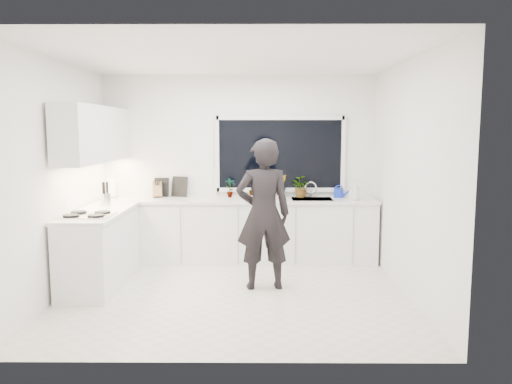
{
  "coord_description": "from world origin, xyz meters",
  "views": [
    {
      "loc": [
        0.3,
        -5.65,
        1.91
      ],
      "look_at": [
        0.25,
        0.4,
        1.15
      ],
      "focal_mm": 35.0,
      "sensor_mm": 36.0,
      "label": 1
    }
  ],
  "objects": [
    {
      "name": "upper_cabinets",
      "position": [
        -1.79,
        0.7,
        1.85
      ],
      "size": [
        0.34,
        2.1,
        0.7
      ],
      "primitive_type": "cube",
      "color": "white",
      "rests_on": "wall_left"
    },
    {
      "name": "pizza_tray",
      "position": [
        0.37,
        1.42,
        0.94
      ],
      "size": [
        0.48,
        0.37,
        0.03
      ],
      "primitive_type": "cube",
      "rotation": [
        0.0,
        0.0,
        0.07
      ],
      "color": "silver",
      "rests_on": "countertop_back"
    },
    {
      "name": "picture_frame_small",
      "position": [
        -0.89,
        1.69,
        1.07
      ],
      "size": [
        0.24,
        0.11,
        0.3
      ],
      "primitive_type": "cube",
      "rotation": [
        0.0,
        0.0,
        -0.35
      ],
      "color": "black",
      "rests_on": "countertop_back"
    },
    {
      "name": "utensil_crock",
      "position": [
        -1.72,
        0.8,
        1.0
      ],
      "size": [
        0.14,
        0.14,
        0.16
      ],
      "primitive_type": "cylinder",
      "rotation": [
        0.0,
        0.0,
        -0.05
      ],
      "color": "#AFAFB4",
      "rests_on": "countertop_left"
    },
    {
      "name": "wall_back",
      "position": [
        0.0,
        1.76,
        1.35
      ],
      "size": [
        4.0,
        0.02,
        2.7
      ],
      "primitive_type": "cube",
      "color": "white",
      "rests_on": "ground"
    },
    {
      "name": "person",
      "position": [
        0.34,
        0.22,
        0.9
      ],
      "size": [
        0.71,
        0.51,
        1.81
      ],
      "primitive_type": "imported",
      "rotation": [
        0.0,
        0.0,
        3.27
      ],
      "color": "black",
      "rests_on": "floor"
    },
    {
      "name": "pizza",
      "position": [
        0.37,
        1.42,
        0.95
      ],
      "size": [
        0.44,
        0.33,
        0.01
      ],
      "primitive_type": "cube",
      "rotation": [
        0.0,
        0.0,
        0.07
      ],
      "color": "#B93D18",
      "rests_on": "pizza_tray"
    },
    {
      "name": "stovetop",
      "position": [
        -1.69,
        -0.0,
        0.94
      ],
      "size": [
        0.56,
        0.48,
        0.03
      ],
      "primitive_type": "cube",
      "color": "black",
      "rests_on": "countertop_left"
    },
    {
      "name": "countertop_left",
      "position": [
        -1.67,
        0.35,
        0.9
      ],
      "size": [
        0.62,
        1.6,
        0.04
      ],
      "primitive_type": "cube",
      "color": "silver",
      "rests_on": "base_cabinets_left"
    },
    {
      "name": "faucet",
      "position": [
        1.05,
        1.65,
        1.03
      ],
      "size": [
        0.03,
        0.03,
        0.22
      ],
      "primitive_type": "cylinder",
      "color": "silver",
      "rests_on": "countertop_back"
    },
    {
      "name": "window",
      "position": [
        0.6,
        1.73,
        1.55
      ],
      "size": [
        1.8,
        0.02,
        1.0
      ],
      "primitive_type": "cube",
      "color": "black",
      "rests_on": "wall_back"
    },
    {
      "name": "picture_frame_large",
      "position": [
        -1.16,
        1.69,
        1.06
      ],
      "size": [
        0.22,
        0.04,
        0.28
      ],
      "primitive_type": "cube",
      "rotation": [
        0.0,
        0.0,
        -0.08
      ],
      "color": "black",
      "rests_on": "countertop_back"
    },
    {
      "name": "paper_towel_roll",
      "position": [
        -1.85,
        1.55,
        1.05
      ],
      "size": [
        0.13,
        0.13,
        0.26
      ],
      "primitive_type": "cylinder",
      "rotation": [
        0.0,
        0.0,
        0.23
      ],
      "color": "white",
      "rests_on": "countertop_back"
    },
    {
      "name": "sink",
      "position": [
        1.05,
        1.45,
        0.87
      ],
      "size": [
        0.58,
        0.42,
        0.14
      ],
      "primitive_type": "cube",
      "color": "silver",
      "rests_on": "countertop_back"
    },
    {
      "name": "base_cabinets_left",
      "position": [
        -1.67,
        0.35,
        0.44
      ],
      "size": [
        0.58,
        1.6,
        0.88
      ],
      "primitive_type": "cube",
      "color": "white",
      "rests_on": "floor"
    },
    {
      "name": "wall_right",
      "position": [
        2.01,
        0.0,
        1.35
      ],
      "size": [
        0.02,
        3.5,
        2.7
      ],
      "primitive_type": "cube",
      "color": "white",
      "rests_on": "ground"
    },
    {
      "name": "floor",
      "position": [
        0.0,
        0.0,
        -0.01
      ],
      "size": [
        4.0,
        3.5,
        0.02
      ],
      "primitive_type": "cube",
      "color": "beige",
      "rests_on": "ground"
    },
    {
      "name": "knife_block",
      "position": [
        -1.21,
        1.59,
        1.03
      ],
      "size": [
        0.15,
        0.13,
        0.22
      ],
      "primitive_type": "cube",
      "rotation": [
        0.0,
        0.0,
        0.27
      ],
      "color": "#996047",
      "rests_on": "countertop_back"
    },
    {
      "name": "base_cabinets_back",
      "position": [
        0.0,
        1.45,
        0.44
      ],
      "size": [
        3.92,
        0.58,
        0.88
      ],
      "primitive_type": "cube",
      "color": "white",
      "rests_on": "floor"
    },
    {
      "name": "watering_can",
      "position": [
        1.46,
        1.61,
        0.98
      ],
      "size": [
        0.16,
        0.16,
        0.13
      ],
      "primitive_type": "cylinder",
      "rotation": [
        0.0,
        0.0,
        0.17
      ],
      "color": "#142DC2",
      "rests_on": "countertop_back"
    },
    {
      "name": "soap_bottles",
      "position": [
        1.63,
        1.3,
        1.04
      ],
      "size": [
        0.17,
        0.15,
        0.27
      ],
      "color": "#D8BF66",
      "rests_on": "countertop_back"
    },
    {
      "name": "countertop_back",
      "position": [
        0.0,
        1.44,
        0.9
      ],
      "size": [
        3.94,
        0.62,
        0.04
      ],
      "primitive_type": "cube",
      "color": "silver",
      "rests_on": "base_cabinets_back"
    },
    {
      "name": "ceiling",
      "position": [
        0.0,
        0.0,
        2.71
      ],
      "size": [
        4.0,
        3.5,
        0.02
      ],
      "primitive_type": "cube",
      "color": "white",
      "rests_on": "wall_back"
    },
    {
      "name": "herb_plants",
      "position": [
        0.62,
        1.61,
        1.07
      ],
      "size": [
        1.29,
        0.35,
        0.33
      ],
      "color": "#26662D",
      "rests_on": "countertop_back"
    },
    {
      "name": "wall_left",
      "position": [
        -2.01,
        0.0,
        1.35
      ],
      "size": [
        0.02,
        3.5,
        2.7
      ],
      "primitive_type": "cube",
      "color": "white",
      "rests_on": "ground"
    }
  ]
}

